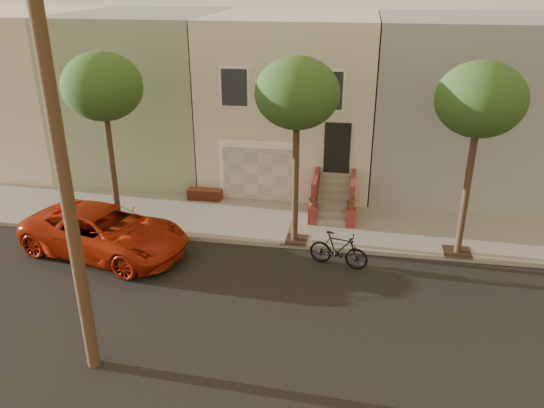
# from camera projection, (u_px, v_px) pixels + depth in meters

# --- Properties ---
(ground) EXTENTS (90.00, 90.00, 0.00)m
(ground) POSITION_uv_depth(u_px,v_px,m) (243.00, 303.00, 15.56)
(ground) COLOR black
(ground) RESTS_ON ground
(sidewalk) EXTENTS (40.00, 3.70, 0.15)m
(sidewalk) POSITION_uv_depth(u_px,v_px,m) (273.00, 222.00, 20.37)
(sidewalk) COLOR gray
(sidewalk) RESTS_ON ground
(house_row) EXTENTS (33.10, 11.70, 7.00)m
(house_row) POSITION_uv_depth(u_px,v_px,m) (294.00, 96.00, 24.24)
(house_row) COLOR #BEB8A2
(house_row) RESTS_ON sidewalk
(tree_left) EXTENTS (2.70, 2.57, 6.30)m
(tree_left) POSITION_uv_depth(u_px,v_px,m) (103.00, 88.00, 17.83)
(tree_left) COLOR #2D2116
(tree_left) RESTS_ON sidewalk
(tree_mid) EXTENTS (2.70, 2.57, 6.30)m
(tree_mid) POSITION_uv_depth(u_px,v_px,m) (297.00, 94.00, 16.85)
(tree_mid) COLOR #2D2116
(tree_mid) RESTS_ON sidewalk
(tree_right) EXTENTS (2.70, 2.57, 6.30)m
(tree_right) POSITION_uv_depth(u_px,v_px,m) (480.00, 101.00, 16.01)
(tree_right) COLOR #2D2116
(tree_right) RESTS_ON sidewalk
(pickup_truck) EXTENTS (6.17, 3.87, 1.59)m
(pickup_truck) POSITION_uv_depth(u_px,v_px,m) (105.00, 232.00, 18.00)
(pickup_truck) COLOR #A8230B
(pickup_truck) RESTS_ON ground
(motorcycle) EXTENTS (2.03, 1.01, 1.18)m
(motorcycle) POSITION_uv_depth(u_px,v_px,m) (338.00, 249.00, 17.29)
(motorcycle) COLOR black
(motorcycle) RESTS_ON ground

